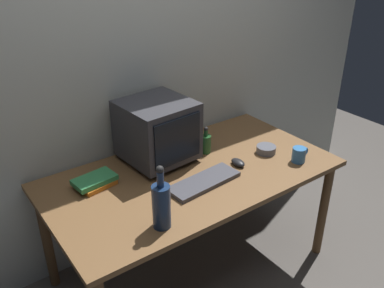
{
  "coord_description": "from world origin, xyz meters",
  "views": [
    {
      "loc": [
        -1.19,
        -1.63,
        1.94
      ],
      "look_at": [
        0.0,
        0.0,
        0.89
      ],
      "focal_mm": 38.76,
      "sensor_mm": 36.0,
      "label": 1
    }
  ],
  "objects_px": {
    "keyboard": "(204,182)",
    "bottle_short": "(206,143)",
    "computer_mouse": "(238,163)",
    "cd_spindle": "(266,149)",
    "mug": "(299,155)",
    "crt_monitor": "(157,131)",
    "book_stack": "(95,181)",
    "bottle_tall": "(161,204)"
  },
  "relations": [
    {
      "from": "book_stack",
      "to": "cd_spindle",
      "type": "distance_m",
      "value": 1.05
    },
    {
      "from": "cd_spindle",
      "to": "crt_monitor",
      "type": "bearing_deg",
      "value": 151.55
    },
    {
      "from": "book_stack",
      "to": "cd_spindle",
      "type": "bearing_deg",
      "value": -15.37
    },
    {
      "from": "keyboard",
      "to": "book_stack",
      "type": "xyz_separation_m",
      "value": [
        -0.49,
        0.33,
        0.01
      ]
    },
    {
      "from": "crt_monitor",
      "to": "mug",
      "type": "xyz_separation_m",
      "value": [
        0.66,
        -0.51,
        -0.15
      ]
    },
    {
      "from": "bottle_short",
      "to": "cd_spindle",
      "type": "bearing_deg",
      "value": -36.85
    },
    {
      "from": "keyboard",
      "to": "bottle_short",
      "type": "distance_m",
      "value": 0.36
    },
    {
      "from": "computer_mouse",
      "to": "book_stack",
      "type": "xyz_separation_m",
      "value": [
        -0.77,
        0.29,
        0.01
      ]
    },
    {
      "from": "crt_monitor",
      "to": "book_stack",
      "type": "height_order",
      "value": "crt_monitor"
    },
    {
      "from": "keyboard",
      "to": "bottle_short",
      "type": "height_order",
      "value": "bottle_short"
    },
    {
      "from": "keyboard",
      "to": "book_stack",
      "type": "bearing_deg",
      "value": 141.04
    },
    {
      "from": "book_stack",
      "to": "mug",
      "type": "distance_m",
      "value": 1.19
    },
    {
      "from": "keyboard",
      "to": "cd_spindle",
      "type": "height_order",
      "value": "cd_spindle"
    },
    {
      "from": "computer_mouse",
      "to": "book_stack",
      "type": "height_order",
      "value": "book_stack"
    },
    {
      "from": "cd_spindle",
      "to": "keyboard",
      "type": "bearing_deg",
      "value": -174.17
    },
    {
      "from": "computer_mouse",
      "to": "mug",
      "type": "distance_m",
      "value": 0.37
    },
    {
      "from": "bottle_short",
      "to": "cd_spindle",
      "type": "xyz_separation_m",
      "value": [
        0.3,
        -0.22,
        -0.04
      ]
    },
    {
      "from": "computer_mouse",
      "to": "bottle_short",
      "type": "bearing_deg",
      "value": 105.85
    },
    {
      "from": "crt_monitor",
      "to": "bottle_short",
      "type": "bearing_deg",
      "value": -18.02
    },
    {
      "from": "bottle_tall",
      "to": "bottle_short",
      "type": "xyz_separation_m",
      "value": [
        0.6,
        0.45,
        -0.06
      ]
    },
    {
      "from": "computer_mouse",
      "to": "book_stack",
      "type": "bearing_deg",
      "value": 161.89
    },
    {
      "from": "crt_monitor",
      "to": "book_stack",
      "type": "distance_m",
      "value": 0.46
    },
    {
      "from": "crt_monitor",
      "to": "bottle_tall",
      "type": "relative_size",
      "value": 1.28
    },
    {
      "from": "keyboard",
      "to": "book_stack",
      "type": "relative_size",
      "value": 1.78
    },
    {
      "from": "keyboard",
      "to": "mug",
      "type": "height_order",
      "value": "mug"
    },
    {
      "from": "computer_mouse",
      "to": "bottle_tall",
      "type": "bearing_deg",
      "value": -159.47
    },
    {
      "from": "cd_spindle",
      "to": "mug",
      "type": "bearing_deg",
      "value": -67.41
    },
    {
      "from": "keyboard",
      "to": "computer_mouse",
      "type": "height_order",
      "value": "computer_mouse"
    },
    {
      "from": "keyboard",
      "to": "mug",
      "type": "relative_size",
      "value": 3.5
    },
    {
      "from": "crt_monitor",
      "to": "cd_spindle",
      "type": "height_order",
      "value": "crt_monitor"
    },
    {
      "from": "keyboard",
      "to": "bottle_tall",
      "type": "relative_size",
      "value": 1.3
    },
    {
      "from": "bottle_short",
      "to": "keyboard",
      "type": "bearing_deg",
      "value": -129.21
    },
    {
      "from": "cd_spindle",
      "to": "book_stack",
      "type": "bearing_deg",
      "value": 164.63
    },
    {
      "from": "bottle_tall",
      "to": "keyboard",
      "type": "bearing_deg",
      "value": 24.54
    },
    {
      "from": "computer_mouse",
      "to": "cd_spindle",
      "type": "height_order",
      "value": "cd_spindle"
    },
    {
      "from": "crt_monitor",
      "to": "computer_mouse",
      "type": "distance_m",
      "value": 0.51
    },
    {
      "from": "keyboard",
      "to": "mug",
      "type": "bearing_deg",
      "value": -17.4
    },
    {
      "from": "book_stack",
      "to": "cd_spindle",
      "type": "xyz_separation_m",
      "value": [
        1.01,
        -0.28,
        -0.0
      ]
    },
    {
      "from": "computer_mouse",
      "to": "keyboard",
      "type": "bearing_deg",
      "value": -169.27
    },
    {
      "from": "bottle_short",
      "to": "mug",
      "type": "bearing_deg",
      "value": -47.64
    },
    {
      "from": "crt_monitor",
      "to": "keyboard",
      "type": "xyz_separation_m",
      "value": [
        0.06,
        -0.37,
        -0.18
      ]
    },
    {
      "from": "computer_mouse",
      "to": "bottle_short",
      "type": "height_order",
      "value": "bottle_short"
    }
  ]
}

